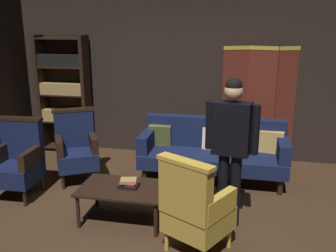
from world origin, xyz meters
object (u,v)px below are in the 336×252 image
Objects in this scene: book_black_cloth at (129,186)px; book_tan_leather at (128,181)px; folding_screen at (261,103)px; armchair_wing_right at (18,160)px; book_red_leather at (129,183)px; velvet_couch at (213,149)px; coffee_table at (123,191)px; standing_figure at (231,139)px; armchair_wing_left at (76,148)px; armchair_gilt_accent at (195,208)px; bookshelf at (64,92)px.

book_tan_leather reaches higher than book_black_cloth.
folding_screen is at bearing 56.65° from book_black_cloth.
book_red_leather is at bearing -12.18° from armchair_wing_right.
velvet_couch is 1.69m from book_tan_leather.
velvet_couch is 2.12× the size of coffee_table.
book_black_cloth is at bearing -123.35° from folding_screen.
velvet_couch is at bearing 102.53° from standing_figure.
folding_screen is 3.76m from armchair_wing_right.
book_tan_leather is (1.65, -0.36, 0.01)m from armchair_wing_right.
armchair_gilt_accent is at bearing -37.08° from armchair_wing_left.
velvet_couch is at bearing 59.91° from book_tan_leather.
bookshelf is 2.93m from coffee_table.
armchair_gilt_accent reaches higher than book_red_leather.
armchair_wing_left is (-1.04, 1.01, 0.12)m from coffee_table.
standing_figure is 8.47× the size of book_red_leather.
armchair_gilt_accent reaches higher than velvet_couch.
book_black_cloth is (-0.85, -1.46, -0.01)m from velvet_couch.
bookshelf is 2.87m from velvet_couch.
armchair_gilt_accent is at bearing -27.19° from coffee_table.
bookshelf is 11.18× the size of book_tan_leather.
book_red_leather is (-1.52, -2.31, -0.51)m from folding_screen.
armchair_wing_right is (-1.58, 0.37, 0.12)m from coffee_table.
coffee_table is at bearing -43.92° from armchair_wing_left.
book_black_cloth is 0.06m from book_tan_leather.
velvet_couch reaches higher than book_black_cloth.
bookshelf is 1.97× the size of armchair_wing_right.
folding_screen is 8.36× the size of book_black_cloth.
book_tan_leather is (1.85, -2.20, -0.57)m from bookshelf.
velvet_couch is 1.69m from book_red_leather.
bookshelf reaches higher than coffee_table.
velvet_couch reaches higher than coffee_table.
folding_screen reaches higher than armchair_gilt_accent.
velvet_couch is at bearing 59.91° from book_red_leather.
book_black_cloth is at bearing -12.18° from armchair_wing_right.
book_tan_leather is at bearing 0.00° from book_red_leather.
armchair_gilt_accent is 1.00× the size of armchair_wing_left.
folding_screen is 0.93× the size of bookshelf.
bookshelf is 1.95m from armchair_wing_right.
coffee_table is at bearing -169.55° from book_red_leather.
standing_figure is at bearing 7.82° from book_red_leather.
book_red_leather is at bearing -41.89° from armchair_wing_left.
standing_figure is at bearing -34.39° from bookshelf.
armchair_wing_left is at bearing 159.56° from standing_figure.
book_tan_leather is at bearing -123.35° from folding_screen.
folding_screen is 2.81m from book_tan_leather.
coffee_table is 1.45m from armchair_wing_left.
velvet_couch is at bearing 89.50° from armchair_gilt_accent.
coffee_table is 4.98× the size of book_red_leather.
armchair_gilt_accent is 1.00× the size of armchair_wing_right.
standing_figure is at bearing 7.82° from book_tan_leather.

